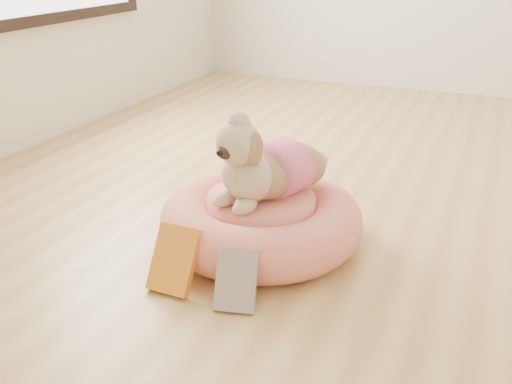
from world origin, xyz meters
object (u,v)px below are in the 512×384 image
at_px(book_yellow, 174,260).
at_px(book_white, 236,280).
at_px(pet_bed, 261,220).
at_px(dog, 266,151).

xyz_separation_m(book_yellow, book_white, (0.23, -0.01, -0.01)).
bearing_deg(book_yellow, pet_bed, 70.96).
relative_size(dog, book_white, 2.45).
bearing_deg(book_white, dog, 86.25).
xyz_separation_m(dog, book_yellow, (-0.16, -0.40, -0.27)).
xyz_separation_m(pet_bed, book_yellow, (-0.14, -0.39, 0.01)).
distance_m(dog, book_yellow, 0.51).
distance_m(pet_bed, dog, 0.28).
bearing_deg(book_white, pet_bed, 88.44).
bearing_deg(book_yellow, book_white, -1.95).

